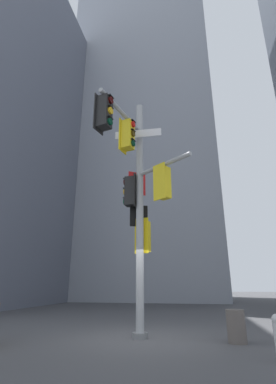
{
  "coord_description": "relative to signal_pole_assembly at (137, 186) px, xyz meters",
  "views": [
    {
      "loc": [
        1.66,
        -8.7,
        1.46
      ],
      "look_at": [
        -0.09,
        0.15,
        4.47
      ],
      "focal_mm": 26.08,
      "sensor_mm": 36.0,
      "label": 1
    }
  ],
  "objects": [
    {
      "name": "ground",
      "position": [
        0.01,
        0.43,
        -4.46
      ],
      "size": [
        120.0,
        120.0,
        0.0
      ],
      "primitive_type": "plane",
      "color": "#474749"
    },
    {
      "name": "signal_pole_assembly",
      "position": [
        0.0,
        0.0,
        0.0
      ],
      "size": [
        2.63,
        3.06,
        7.79
      ],
      "color": "#9EA0A3",
      "rests_on": "ground"
    },
    {
      "name": "building_mid_block",
      "position": [
        -3.33,
        24.05,
        16.13
      ],
      "size": [
        15.57,
        15.57,
        41.19
      ],
      "primitive_type": "cube",
      "color": "#9399A3",
      "rests_on": "ground"
    },
    {
      "name": "trash_bin",
      "position": [
        2.66,
        0.25,
        -4.05
      ],
      "size": [
        0.49,
        0.49,
        0.83
      ],
      "primitive_type": "cylinder",
      "color": "#59514C",
      "rests_on": "ground"
    }
  ]
}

